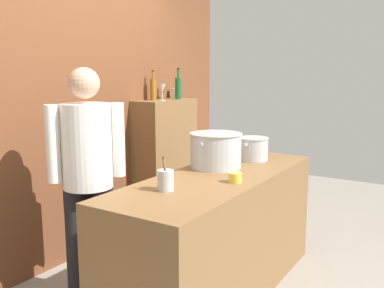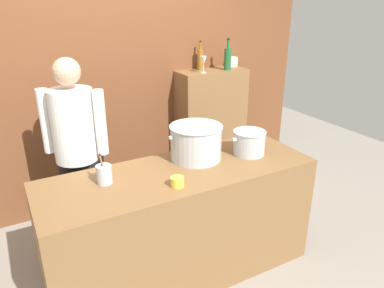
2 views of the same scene
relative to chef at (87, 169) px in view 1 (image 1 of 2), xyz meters
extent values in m
cube|color=brown|center=(0.58, 0.69, 0.54)|extent=(4.40, 0.10, 3.00)
cube|color=brown|center=(0.58, -0.71, -0.51)|extent=(2.03, 0.70, 0.90)
cube|color=brown|center=(1.58, 0.48, -0.29)|extent=(0.76, 0.32, 1.34)
cylinder|color=black|center=(0.08, -0.06, -0.54)|extent=(0.14, 0.14, 0.84)
cylinder|color=black|center=(-0.09, 0.05, -0.54)|extent=(0.14, 0.14, 0.84)
cylinder|color=white|center=(0.00, 0.00, 0.17)|extent=(0.34, 0.34, 0.58)
cube|color=black|center=(0.10, 0.15, -0.07)|extent=(0.26, 0.18, 0.52)
cylinder|color=white|center=(0.18, -0.13, 0.19)|extent=(0.09, 0.09, 0.52)
cylinder|color=white|center=(-0.19, 0.12, 0.19)|extent=(0.09, 0.09, 0.52)
sphere|color=tan|center=(0.00, 0.00, 0.59)|extent=(0.21, 0.21, 0.21)
cylinder|color=#B7BABF|center=(0.79, -0.57, 0.06)|extent=(0.39, 0.39, 0.26)
cylinder|color=#B7BABF|center=(0.79, -0.57, 0.20)|extent=(0.41, 0.41, 0.01)
cube|color=#B7BABF|center=(0.57, -0.57, 0.15)|extent=(0.04, 0.02, 0.02)
cube|color=#B7BABF|center=(1.00, -0.57, 0.15)|extent=(0.04, 0.02, 0.02)
cylinder|color=#B7BABF|center=(1.20, -0.70, 0.03)|extent=(0.25, 0.25, 0.18)
cylinder|color=#B7BABF|center=(1.20, -0.70, 0.12)|extent=(0.26, 0.26, 0.01)
cube|color=#B7BABF|center=(1.06, -0.70, 0.08)|extent=(0.04, 0.02, 0.02)
cube|color=#B7BABF|center=(1.34, -0.70, 0.08)|extent=(0.04, 0.02, 0.02)
cylinder|color=#B7BABF|center=(0.05, -0.63, 0.00)|extent=(0.10, 0.10, 0.13)
cylinder|color=#262626|center=(0.04, -0.63, 0.05)|extent=(0.03, 0.04, 0.20)
cylinder|color=olive|center=(0.04, -0.63, 0.05)|extent=(0.04, 0.02, 0.18)
cylinder|color=yellow|center=(0.46, -0.91, -0.03)|extent=(0.09, 0.09, 0.07)
cylinder|color=#8C5919|center=(1.47, 0.56, 0.49)|extent=(0.06, 0.06, 0.21)
cylinder|color=#8C5919|center=(1.47, 0.56, 0.63)|extent=(0.02, 0.02, 0.08)
cylinder|color=black|center=(1.47, 0.56, 0.67)|extent=(0.02, 0.02, 0.01)
cylinder|color=#1E592D|center=(1.72, 0.41, 0.49)|extent=(0.07, 0.07, 0.22)
cylinder|color=#1E592D|center=(1.72, 0.41, 0.65)|extent=(0.03, 0.03, 0.09)
cylinder|color=black|center=(1.72, 0.41, 0.70)|extent=(0.03, 0.03, 0.01)
cylinder|color=silver|center=(1.42, 0.40, 0.38)|extent=(0.06, 0.06, 0.01)
cylinder|color=silver|center=(1.42, 0.40, 0.42)|extent=(0.01, 0.01, 0.07)
cone|color=silver|center=(1.42, 0.40, 0.50)|extent=(0.07, 0.07, 0.09)
cube|color=beige|center=(1.89, 0.57, 0.43)|extent=(0.09, 0.09, 0.11)
camera|label=1|loc=(-2.03, -2.14, 0.66)|focal=39.84mm
camera|label=2|loc=(-0.49, -2.83, 1.11)|focal=34.11mm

